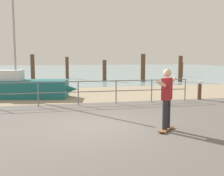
{
  "coord_description": "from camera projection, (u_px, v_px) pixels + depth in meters",
  "views": [
    {
      "loc": [
        -1.3,
        -7.68,
        2.05
      ],
      "look_at": [
        0.88,
        2.0,
        0.9
      ],
      "focal_mm": 43.11,
      "sensor_mm": 36.0,
      "label": 1
    }
  ],
  "objects": [
    {
      "name": "ground_plane",
      "position": [
        104.0,
        136.0,
        7.0
      ],
      "size": [
        24.0,
        10.0,
        0.04
      ],
      "primitive_type": "cube",
      "color": "#605B56",
      "rests_on": "ground"
    },
    {
      "name": "beach_strip",
      "position": [
        76.0,
        94.0,
        14.75
      ],
      "size": [
        24.0,
        6.0,
        0.04
      ],
      "primitive_type": "cube",
      "color": "tan",
      "rests_on": "ground"
    },
    {
      "name": "sea_surface",
      "position": [
        60.0,
        70.0,
        41.88
      ],
      "size": [
        72.0,
        50.0,
        0.04
      ],
      "primitive_type": "cube",
      "color": "#849EA3",
      "rests_on": "ground"
    },
    {
      "name": "railing_fence",
      "position": [
        58.0,
        90.0,
        11.15
      ],
      "size": [
        11.56,
        0.05,
        1.05
      ],
      "color": "slate",
      "rests_on": "ground"
    },
    {
      "name": "sailboat",
      "position": [
        26.0,
        88.0,
        13.36
      ],
      "size": [
        5.07,
        2.23,
        5.65
      ],
      "color": "#19666B",
      "rests_on": "ground"
    },
    {
      "name": "skateboard",
      "position": [
        166.0,
        129.0,
        7.45
      ],
      "size": [
        0.69,
        0.72,
        0.08
      ],
      "color": "brown",
      "rests_on": "ground"
    },
    {
      "name": "skateboarder",
      "position": [
        167.0,
        95.0,
        7.34
      ],
      "size": [
        1.05,
        1.12,
        1.65
      ],
      "color": "#26262B",
      "rests_on": "skateboard"
    },
    {
      "name": "bollard_short",
      "position": [
        199.0,
        92.0,
        12.87
      ],
      "size": [
        0.18,
        0.18,
        0.75
      ],
      "primitive_type": "cylinder",
      "color": "#513826",
      "rests_on": "ground"
    },
    {
      "name": "seagull",
      "position": [
        200.0,
        83.0,
        12.83
      ],
      "size": [
        0.46,
        0.26,
        0.18
      ],
      "color": "white",
      "rests_on": "bollard_short"
    },
    {
      "name": "groyne_post_1",
      "position": [
        33.0,
        68.0,
        22.15
      ],
      "size": [
        0.33,
        0.33,
        2.26
      ],
      "primitive_type": "cylinder",
      "color": "#513826",
      "rests_on": "ground"
    },
    {
      "name": "groyne_post_2",
      "position": [
        67.0,
        68.0,
        25.38
      ],
      "size": [
        0.31,
        0.31,
        2.06
      ],
      "primitive_type": "cylinder",
      "color": "#513826",
      "rests_on": "ground"
    },
    {
      "name": "groyne_post_3",
      "position": [
        104.0,
        71.0,
        22.86
      ],
      "size": [
        0.34,
        0.34,
        1.79
      ],
      "primitive_type": "cylinder",
      "color": "#513826",
      "rests_on": "ground"
    },
    {
      "name": "groyne_post_4",
      "position": [
        143.0,
        68.0,
        22.12
      ],
      "size": [
        0.38,
        0.38,
        2.29
      ],
      "primitive_type": "cylinder",
      "color": "#513826",
      "rests_on": "ground"
    },
    {
      "name": "groyne_post_5",
      "position": [
        180.0,
        69.0,
        22.03
      ],
      "size": [
        0.35,
        0.35,
        2.14
      ],
      "primitive_type": "cylinder",
      "color": "#513826",
      "rests_on": "ground"
    },
    {
      "name": "groyne_post_6",
      "position": [
        181.0,
        69.0,
        28.14
      ],
      "size": [
        0.37,
        0.37,
        1.51
      ],
      "primitive_type": "cylinder",
      "color": "#513826",
      "rests_on": "ground"
    }
  ]
}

